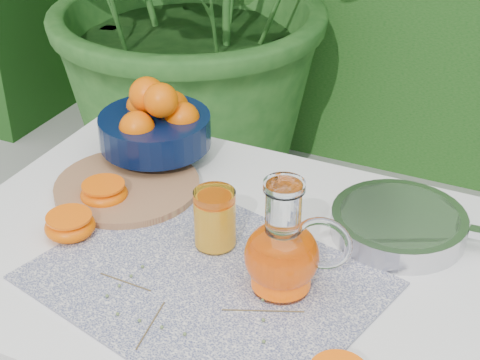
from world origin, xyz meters
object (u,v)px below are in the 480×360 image
at_px(cutting_board, 127,187).
at_px(fruit_bowl, 156,123).
at_px(juice_pitcher, 283,253).
at_px(white_table, 235,290).
at_px(saute_pan, 401,223).

bearing_deg(cutting_board, fruit_bowl, 94.66).
bearing_deg(cutting_board, juice_pitcher, -20.86).
height_order(white_table, cutting_board, cutting_board).
bearing_deg(juice_pitcher, fruit_bowl, 144.59).
height_order(cutting_board, juice_pitcher, juice_pitcher).
xyz_separation_m(fruit_bowl, saute_pan, (0.51, -0.05, -0.06)).
relative_size(white_table, cutting_board, 3.66).
xyz_separation_m(juice_pitcher, saute_pan, (0.13, 0.22, -0.05)).
bearing_deg(fruit_bowl, cutting_board, -85.34).
height_order(white_table, juice_pitcher, juice_pitcher).
bearing_deg(fruit_bowl, white_table, -38.32).
relative_size(white_table, fruit_bowl, 4.03).
bearing_deg(fruit_bowl, juice_pitcher, -35.41).
bearing_deg(cutting_board, saute_pan, 8.80).
height_order(fruit_bowl, saute_pan, fruit_bowl).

